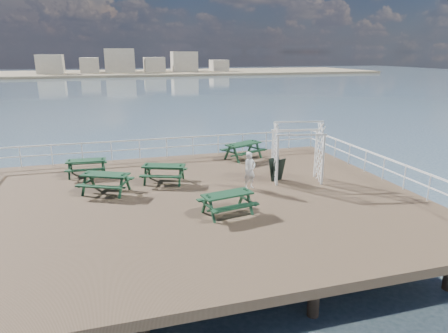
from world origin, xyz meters
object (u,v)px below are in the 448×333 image
picnic_table_e (227,199)px  picnic_table_b (164,170)px  picnic_table_d (106,179)px  trellis_arbor (297,155)px  person (250,170)px  picnic_table_a (86,164)px  picnic_table_c (243,147)px

picnic_table_e → picnic_table_b: bearing=100.6°
picnic_table_d → trellis_arbor: size_ratio=0.87×
picnic_table_e → person: bearing=43.6°
picnic_table_b → picnic_table_a: bearing=169.4°
picnic_table_c → picnic_table_d: bearing=-177.7°
picnic_table_a → picnic_table_d: size_ratio=0.78×
picnic_table_b → picnic_table_d: (-2.50, -0.71, 0.02)m
picnic_table_c → picnic_table_d: 8.10m
picnic_table_b → trellis_arbor: trellis_arbor is taller
picnic_table_a → picnic_table_e: bearing=-47.6°
picnic_table_b → picnic_table_c: size_ratio=0.90×
picnic_table_c → picnic_table_a: bearing=161.8°
picnic_table_e → trellis_arbor: bearing=23.4°
picnic_table_c → trellis_arbor: 4.54m
picnic_table_b → picnic_table_c: 5.57m
picnic_table_a → person: bearing=-26.4°
picnic_table_b → person: (3.38, -1.85, 0.22)m
picnic_table_a → picnic_table_e: (5.04, -6.30, 0.01)m
picnic_table_e → picnic_table_a: bearing=117.6°
picnic_table_c → picnic_table_d: picnic_table_c is taller
picnic_table_c → person: size_ratio=1.57×
trellis_arbor → person: (-2.39, -0.41, -0.41)m
picnic_table_c → person: person is taller
picnic_table_b → picnic_table_c: (4.73, 2.94, 0.05)m
picnic_table_a → picnic_table_d: picnic_table_d is taller
picnic_table_d → trellis_arbor: (8.27, -0.74, 0.62)m
picnic_table_c → picnic_table_e: 7.81m
picnic_table_b → picnic_table_e: picnic_table_b is taller
picnic_table_c → person: bearing=-130.3°
picnic_table_a → picnic_table_e: picnic_table_e is taller
trellis_arbor → person: trellis_arbor is taller
trellis_arbor → person: size_ratio=1.70×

